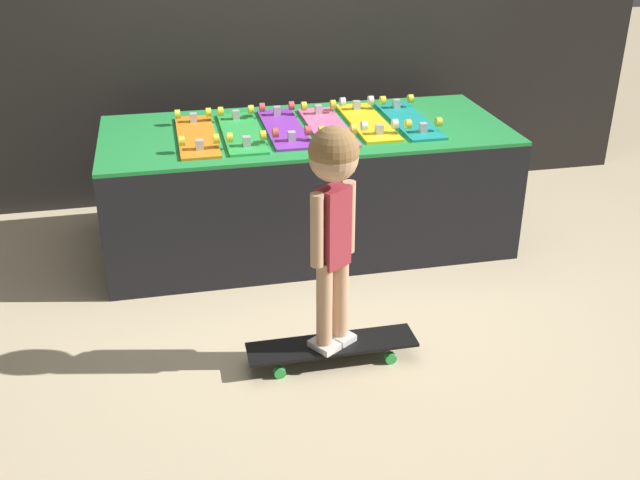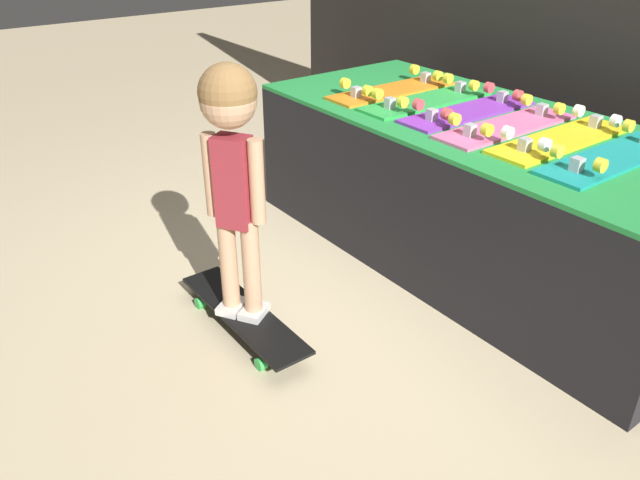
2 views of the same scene
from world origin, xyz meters
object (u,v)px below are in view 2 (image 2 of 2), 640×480
Objects in this scene: skateboard_green_on_rack at (426,99)px; skateboard_teal_on_rack at (613,156)px; skateboard_pink_on_rack at (507,125)px; child at (232,149)px; skateboard_yellow_on_rack at (561,138)px; skateboard_on_floor at (244,315)px; skateboard_orange_on_rack at (392,89)px; skateboard_purple_on_rack at (468,110)px.

skateboard_teal_on_rack is at bearing 1.52° from skateboard_green_on_rack.
child reaches higher than skateboard_pink_on_rack.
skateboard_yellow_on_rack is 1.50m from skateboard_on_floor.
skateboard_orange_on_rack is 1.22m from skateboard_teal_on_rack.
child is at bearing -79.09° from skateboard_green_on_rack.
skateboard_orange_on_rack is 0.49m from skateboard_purple_on_rack.
skateboard_purple_on_rack is at bearing 179.67° from skateboard_teal_on_rack.
skateboard_teal_on_rack is (0.49, 0.02, 0.00)m from skateboard_pink_on_rack.
skateboard_purple_on_rack and skateboard_teal_on_rack have the same top height.
skateboard_orange_on_rack is 1.31m from child.
skateboard_yellow_on_rack is 0.25m from skateboard_teal_on_rack.
skateboard_teal_on_rack is at bearing -4.69° from skateboard_yellow_on_rack.
skateboard_pink_on_rack and skateboard_teal_on_rack have the same top height.
child reaches higher than skateboard_green_on_rack.
skateboard_green_on_rack is at bearing -176.42° from skateboard_yellow_on_rack.
skateboard_on_floor is (-0.25, -1.22, -0.64)m from skateboard_pink_on_rack.
skateboard_on_floor is at bearing -79.09° from skateboard_green_on_rack.
skateboard_purple_on_rack is 1.41m from skateboard_on_floor.
skateboard_teal_on_rack is at bearing 59.19° from skateboard_on_floor.
skateboard_green_on_rack and skateboard_teal_on_rack have the same top height.
skateboard_on_floor is at bearing -120.81° from skateboard_teal_on_rack.
skateboard_purple_on_rack is 1.00× the size of skateboard_pink_on_rack.
skateboard_yellow_on_rack is at bearing 36.01° from child.
skateboard_purple_on_rack is (0.24, 0.03, 0.00)m from skateboard_green_on_rack.
skateboard_orange_on_rack is at bearing -175.99° from skateboard_purple_on_rack.
skateboard_teal_on_rack is 1.59m from skateboard_on_floor.
skateboard_pink_on_rack is (0.24, -0.03, 0.00)m from skateboard_purple_on_rack.
skateboard_on_floor is at bearing -90.43° from skateboard_purple_on_rack.
skateboard_pink_on_rack is at bearing -5.99° from skateboard_purple_on_rack.
skateboard_yellow_on_rack is (0.98, 0.05, 0.00)m from skateboard_orange_on_rack.
skateboard_on_floor is 0.76× the size of child.
skateboard_purple_on_rack is 1.00× the size of skateboard_teal_on_rack.
skateboard_yellow_on_rack reaches higher than skateboard_on_floor.
skateboard_pink_on_rack is 1.00× the size of skateboard_teal_on_rack.
child is at bearing -111.49° from skateboard_yellow_on_rack.
skateboard_orange_on_rack is 1.00× the size of skateboard_pink_on_rack.
skateboard_teal_on_rack is 0.72× the size of child.
skateboard_pink_on_rack is at bearing -177.49° from skateboard_teal_on_rack.
child reaches higher than skateboard_teal_on_rack.
skateboard_pink_on_rack is 0.25m from skateboard_yellow_on_rack.
skateboard_on_floor is (-0.50, -1.27, -0.64)m from skateboard_yellow_on_rack.
skateboard_yellow_on_rack is at bearing 2.93° from skateboard_orange_on_rack.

